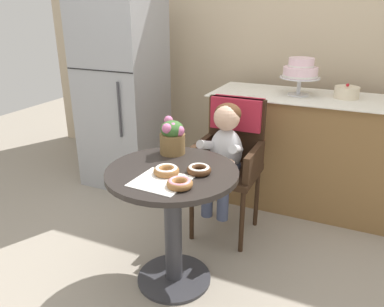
# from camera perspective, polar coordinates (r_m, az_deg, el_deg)

# --- Properties ---
(ground_plane) EXTENTS (8.00, 8.00, 0.00)m
(ground_plane) POSITION_cam_1_polar(r_m,az_deg,el_deg) (2.42, -2.69, -18.31)
(ground_plane) COLOR gray
(back_wall) EXTENTS (4.80, 0.10, 2.70)m
(back_wall) POSITION_cam_1_polar(r_m,az_deg,el_deg) (3.61, 11.04, 17.99)
(back_wall) COLOR #C1AD8E
(back_wall) RESTS_ON ground
(cafe_table) EXTENTS (0.72, 0.72, 0.72)m
(cafe_table) POSITION_cam_1_polar(r_m,az_deg,el_deg) (2.13, -2.92, -7.72)
(cafe_table) COLOR #282321
(cafe_table) RESTS_ON ground
(wicker_chair) EXTENTS (0.42, 0.45, 0.95)m
(wicker_chair) POSITION_cam_1_polar(r_m,az_deg,el_deg) (2.64, 6.01, 1.28)
(wicker_chair) COLOR #332114
(wicker_chair) RESTS_ON ground
(seated_child) EXTENTS (0.27, 0.32, 0.73)m
(seated_child) POSITION_cam_1_polar(r_m,az_deg,el_deg) (2.49, 4.89, 0.98)
(seated_child) COLOR silver
(seated_child) RESTS_ON ground
(paper_napkin) EXTENTS (0.27, 0.26, 0.00)m
(paper_napkin) POSITION_cam_1_polar(r_m,az_deg,el_deg) (1.91, -4.72, -4.17)
(paper_napkin) COLOR white
(paper_napkin) RESTS_ON cafe_table
(donut_front) EXTENTS (0.14, 0.14, 0.04)m
(donut_front) POSITION_cam_1_polar(r_m,az_deg,el_deg) (1.97, -3.97, -2.52)
(donut_front) COLOR #936033
(donut_front) RESTS_ON cafe_table
(donut_mid) EXTENTS (0.13, 0.13, 0.04)m
(donut_mid) POSITION_cam_1_polar(r_m,az_deg,el_deg) (1.98, 1.05, -2.40)
(donut_mid) COLOR #4C2D19
(donut_mid) RESTS_ON cafe_table
(donut_side) EXTENTS (0.13, 0.13, 0.04)m
(donut_side) POSITION_cam_1_polar(r_m,az_deg,el_deg) (1.83, -1.86, -4.47)
(donut_side) COLOR #936033
(donut_side) RESTS_ON cafe_table
(flower_vase) EXTENTS (0.15, 0.16, 0.22)m
(flower_vase) POSITION_cam_1_polar(r_m,az_deg,el_deg) (2.23, -2.96, 2.73)
(flower_vase) COLOR brown
(flower_vase) RESTS_ON cafe_table
(display_counter) EXTENTS (1.56, 0.62, 0.90)m
(display_counter) POSITION_cam_1_polar(r_m,az_deg,el_deg) (3.16, 17.15, 0.25)
(display_counter) COLOR olive
(display_counter) RESTS_ON ground
(tiered_cake_stand) EXTENTS (0.30, 0.30, 0.28)m
(tiered_cake_stand) POSITION_cam_1_polar(r_m,az_deg,el_deg) (3.01, 16.00, 11.86)
(tiered_cake_stand) COLOR silver
(tiered_cake_stand) RESTS_ON display_counter
(round_layer_cake) EXTENTS (0.18, 0.18, 0.11)m
(round_layer_cake) POSITION_cam_1_polar(r_m,az_deg,el_deg) (3.05, 22.23, 8.52)
(round_layer_cake) COLOR beige
(round_layer_cake) RESTS_ON display_counter
(refrigerator) EXTENTS (0.64, 0.63, 1.70)m
(refrigerator) POSITION_cam_1_polar(r_m,az_deg,el_deg) (3.42, -10.41, 9.38)
(refrigerator) COLOR #9EA0A5
(refrigerator) RESTS_ON ground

